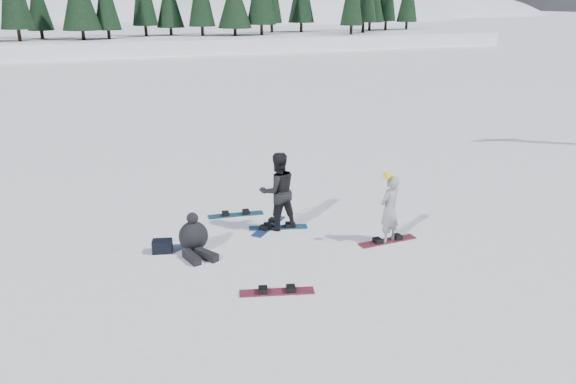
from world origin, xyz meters
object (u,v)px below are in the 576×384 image
object	(u,v)px
snowboarder_woman	(389,209)
snowboard_loose_a	(269,226)
gear_bag	(162,246)
seated_rider	(194,237)
snowboard_loose_b	(277,292)
snowboard_loose_c	(236,215)
snowboarder_man	(278,191)

from	to	relation	value
snowboarder_woman	snowboard_loose_a	distance (m)	3.18
gear_bag	snowboard_loose_a	bearing A→B (deg)	10.95
seated_rider	snowboard_loose_b	bearing A→B (deg)	-87.79
snowboard_loose_a	seated_rider	bearing A→B (deg)	156.24
snowboard_loose_b	snowboard_loose_c	world-z (taller)	same
gear_bag	snowboard_loose_b	world-z (taller)	gear_bag
snowboarder_man	snowboard_loose_c	world-z (taller)	snowboarder_man
snowboarder_woman	seated_rider	distance (m)	4.65
seated_rider	snowboard_loose_b	size ratio (longest dim) A/B	0.82
snowboard_loose_a	snowboard_loose_c	bearing A→B (deg)	72.88
snowboarder_man	snowboard_loose_a	xyz separation A→B (m)	(-0.19, 0.17, -0.99)
seated_rider	snowboarder_man	bearing A→B (deg)	-6.28
gear_bag	snowboarder_man	bearing A→B (deg)	7.11
seated_rider	snowboard_loose_c	xyz separation A→B (m)	(1.55, 1.90, -0.35)
snowboarder_man	snowboard_loose_c	xyz separation A→B (m)	(-0.76, 1.26, -0.99)
snowboarder_woman	snowboard_loose_a	bearing A→B (deg)	-63.35
snowboard_loose_a	gear_bag	bearing A→B (deg)	146.34
seated_rider	gear_bag	bearing A→B (deg)	137.83
snowboarder_woman	gear_bag	size ratio (longest dim) A/B	4.05
gear_bag	snowboarder_woman	bearing A→B (deg)	-15.17
snowboarder_man	snowboard_loose_b	world-z (taller)	snowboarder_man
snowboarder_woman	snowboard_loose_b	xyz separation A→B (m)	(-3.37, -1.36, -0.84)
snowboarder_woman	snowboarder_man	bearing A→B (deg)	-63.20
seated_rider	snowboard_loose_c	distance (m)	2.48
snowboard_loose_b	snowboarder_woman	bearing A→B (deg)	37.95
snowboarder_woman	snowboard_loose_c	distance (m)	4.30
snowboard_loose_b	snowboarder_man	bearing A→B (deg)	85.02
gear_bag	seated_rider	bearing A→B (deg)	-20.49
seated_rider	snowboard_loose_a	distance (m)	2.29
snowboard_loose_b	snowboard_loose_a	world-z (taller)	same
snowboard_loose_a	snowboard_loose_b	bearing A→B (deg)	-151.59
snowboard_loose_a	snowboarder_man	bearing A→B (deg)	-85.80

